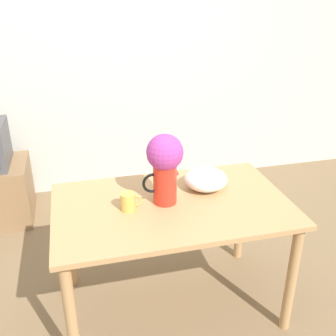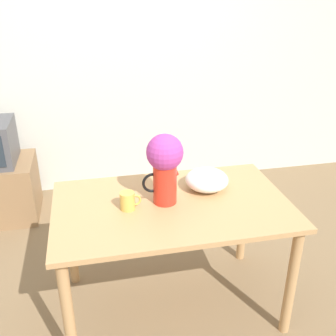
{
  "view_description": "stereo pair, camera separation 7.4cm",
  "coord_description": "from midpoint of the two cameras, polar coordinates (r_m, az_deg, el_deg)",
  "views": [
    {
      "loc": [
        -0.44,
        -1.85,
        1.9
      ],
      "look_at": [
        0.04,
        0.07,
        0.97
      ],
      "focal_mm": 42.0,
      "sensor_mm": 36.0,
      "label": 1
    },
    {
      "loc": [
        -0.37,
        -1.87,
        1.9
      ],
      "look_at": [
        0.04,
        0.07,
        0.97
      ],
      "focal_mm": 42.0,
      "sensor_mm": 36.0,
      "label": 2
    }
  ],
  "objects": [
    {
      "name": "ground_plane",
      "position": [
        2.69,
        -1.42,
        -19.85
      ],
      "size": [
        12.0,
        12.0,
        0.0
      ],
      "primitive_type": "plane",
      "color": "#7F6647"
    },
    {
      "name": "wall_back",
      "position": [
        3.79,
        -8.2,
        15.76
      ],
      "size": [
        8.0,
        0.05,
        2.6
      ],
      "color": "silver",
      "rests_on": "ground_plane"
    },
    {
      "name": "table",
      "position": [
        2.33,
        -0.33,
        -7.35
      ],
      "size": [
        1.35,
        0.83,
        0.76
      ],
      "color": "tan",
      "rests_on": "ground_plane"
    },
    {
      "name": "flower_vase",
      "position": [
        2.17,
        -1.44,
        0.83
      ],
      "size": [
        0.23,
        0.21,
        0.41
      ],
      "color": "red",
      "rests_on": "table"
    },
    {
      "name": "coffee_mug",
      "position": [
        2.2,
        -6.72,
        -4.87
      ],
      "size": [
        0.12,
        0.08,
        0.1
      ],
      "color": "gold",
      "rests_on": "table"
    },
    {
      "name": "white_bowl",
      "position": [
        2.41,
        4.63,
        -1.61
      ],
      "size": [
        0.26,
        0.26,
        0.13
      ],
      "color": "white",
      "rests_on": "table"
    }
  ]
}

